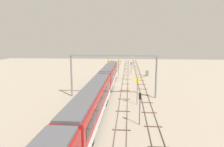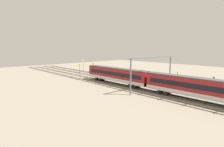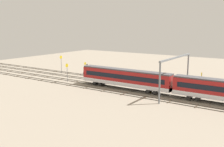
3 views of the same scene
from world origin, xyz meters
name	(u,v)px [view 3 (image 3 of 3)]	position (x,y,z in m)	size (l,w,h in m)	color
ground_plane	(127,87)	(0.00, 0.00, 0.00)	(149.10, 149.10, 0.00)	gray
track_near_foreground	(139,83)	(0.00, -6.31, 0.07)	(133.10, 2.40, 0.16)	#59544C
track_second_near	(131,85)	(0.00, -2.10, 0.07)	(133.10, 2.40, 0.16)	#59544C
track_with_train	(123,89)	(0.00, 2.10, 0.07)	(133.10, 2.40, 0.16)	#59544C
track_second_far	(114,92)	(0.00, 6.31, 0.07)	(133.10, 2.40, 0.16)	#59544C
overhead_gantry	(176,66)	(-12.61, 0.15, 6.47)	(0.40, 17.73, 8.66)	slate
speed_sign_near_foreground	(201,80)	(-17.14, -4.53, 3.09)	(0.14, 0.82, 4.87)	#4C4C51
speed_sign_mid_trackside	(67,70)	(16.93, 4.05, 3.50)	(0.14, 1.08, 5.20)	#4C4C51
speed_sign_far_trackside	(61,62)	(27.82, -4.65, 3.89)	(0.14, 1.06, 5.86)	#4C4C51
speed_sign_distant_end	(85,69)	(13.50, 0.34, 3.41)	(0.14, 0.81, 5.44)	#4C4C51
signal_light_trackside_departure	(87,69)	(16.27, -3.78, 2.73)	(0.31, 0.32, 4.14)	#4C4C51
relay_cabinet	(107,73)	(12.74, -8.96, 0.92)	(1.08, 0.83, 1.84)	#597259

